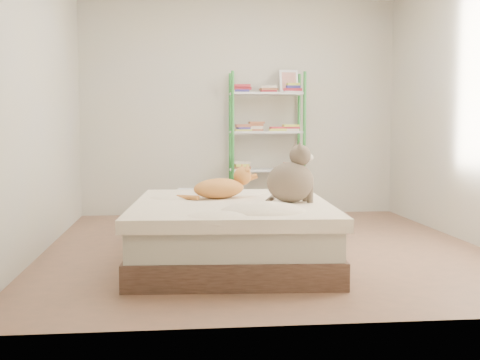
{
  "coord_description": "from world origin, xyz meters",
  "views": [
    {
      "loc": [
        -0.76,
        -5.18,
        1.05
      ],
      "look_at": [
        -0.24,
        -0.24,
        0.62
      ],
      "focal_mm": 45.0,
      "sensor_mm": 36.0,
      "label": 1
    }
  ],
  "objects": [
    {
      "name": "cardboard_box",
      "position": [
        0.01,
        0.53,
        0.19
      ],
      "size": [
        0.63,
        0.63,
        0.44
      ],
      "rotation": [
        0.0,
        0.0,
        -0.23
      ],
      "color": "olive",
      "rests_on": "ground"
    },
    {
      "name": "shelf_unit",
      "position": [
        0.31,
        1.88,
        0.84
      ],
      "size": [
        0.88,
        0.36,
        1.74
      ],
      "color": "green",
      "rests_on": "ground"
    },
    {
      "name": "room",
      "position": [
        0.0,
        0.0,
        1.3
      ],
      "size": [
        3.81,
        4.21,
        2.61
      ],
      "color": "#916549",
      "rests_on": "ground"
    },
    {
      "name": "bed",
      "position": [
        -0.34,
        -0.54,
        0.24
      ],
      "size": [
        1.61,
        1.96,
        0.48
      ],
      "rotation": [
        0.0,
        0.0,
        -0.06
      ],
      "color": "brown",
      "rests_on": "ground"
    },
    {
      "name": "grey_cat",
      "position": [
        0.11,
        -0.64,
        0.7
      ],
      "size": [
        0.44,
        0.38,
        0.45
      ],
      "primitive_type": null,
      "rotation": [
        0.0,
        0.0,
        1.71
      ],
      "color": "#7C6651",
      "rests_on": "bed"
    },
    {
      "name": "white_bin",
      "position": [
        -0.61,
        1.61,
        0.18
      ],
      "size": [
        0.35,
        0.32,
        0.36
      ],
      "rotation": [
        0.0,
        0.0,
        -0.17
      ],
      "color": "white",
      "rests_on": "ground"
    },
    {
      "name": "orange_cat",
      "position": [
        -0.42,
        -0.32,
        0.58
      ],
      "size": [
        0.59,
        0.46,
        0.21
      ],
      "primitive_type": null,
      "rotation": [
        0.0,
        0.0,
        0.4
      ],
      "color": "#D07C3E",
      "rests_on": "bed"
    }
  ]
}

